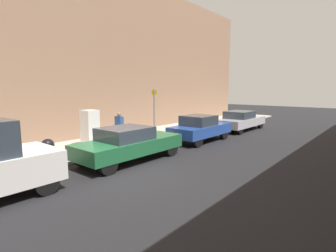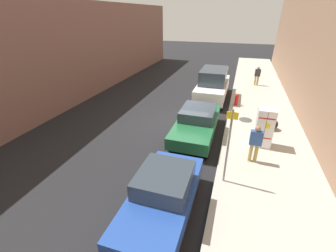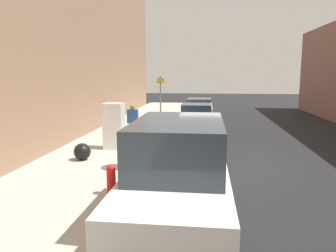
{
  "view_description": "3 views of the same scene",
  "coord_description": "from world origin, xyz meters",
  "px_view_note": "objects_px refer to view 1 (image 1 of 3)",
  "views": [
    {
      "loc": [
        6.96,
        -5.9,
        2.93
      ],
      "look_at": [
        -1.03,
        3.62,
        1.15
      ],
      "focal_mm": 28.0,
      "sensor_mm": 36.0,
      "label": 1
    },
    {
      "loc": [
        -2.62,
        11.02,
        5.56
      ],
      "look_at": [
        -0.21,
        3.46,
        1.56
      ],
      "focal_mm": 24.0,
      "sensor_mm": 36.0,
      "label": 2
    },
    {
      "loc": [
        -0.4,
        -11.0,
        3.04
      ],
      "look_at": [
        -1.84,
        1.02,
        1.1
      ],
      "focal_mm": 35.0,
      "sensor_mm": 36.0,
      "label": 3
    }
  ],
  "objects_px": {
    "trash_bag": "(48,145)",
    "parked_sedan_silver": "(240,120)",
    "parked_hatchback_blue": "(200,128)",
    "discarded_refrigerator": "(90,128)",
    "street_sign_post": "(154,112)",
    "parked_sedan_green": "(129,143)",
    "pedestrian_standing_near": "(119,125)"
  },
  "relations": [
    {
      "from": "parked_sedan_green",
      "to": "parked_sedan_silver",
      "type": "height_order",
      "value": "parked_sedan_green"
    },
    {
      "from": "trash_bag",
      "to": "parked_hatchback_blue",
      "type": "height_order",
      "value": "parked_hatchback_blue"
    },
    {
      "from": "parked_sedan_silver",
      "to": "street_sign_post",
      "type": "bearing_deg",
      "value": -102.95
    },
    {
      "from": "street_sign_post",
      "to": "pedestrian_standing_near",
      "type": "xyz_separation_m",
      "value": [
        -1.0,
        -1.59,
        -0.63
      ]
    },
    {
      "from": "pedestrian_standing_near",
      "to": "parked_sedan_green",
      "type": "xyz_separation_m",
      "value": [
        2.64,
        -1.7,
        -0.31
      ]
    },
    {
      "from": "pedestrian_standing_near",
      "to": "parked_sedan_green",
      "type": "bearing_deg",
      "value": 19.24
    },
    {
      "from": "street_sign_post",
      "to": "parked_sedan_green",
      "type": "distance_m",
      "value": 3.79
    },
    {
      "from": "street_sign_post",
      "to": "trash_bag",
      "type": "distance_m",
      "value": 5.43
    },
    {
      "from": "parked_sedan_green",
      "to": "parked_hatchback_blue",
      "type": "xyz_separation_m",
      "value": [
        -0.0,
        5.25,
        0.02
      ]
    },
    {
      "from": "parked_sedan_silver",
      "to": "parked_hatchback_blue",
      "type": "bearing_deg",
      "value": -90.0
    },
    {
      "from": "street_sign_post",
      "to": "parked_sedan_silver",
      "type": "height_order",
      "value": "street_sign_post"
    },
    {
      "from": "discarded_refrigerator",
      "to": "pedestrian_standing_near",
      "type": "bearing_deg",
      "value": 74.32
    },
    {
      "from": "trash_bag",
      "to": "pedestrian_standing_near",
      "type": "xyz_separation_m",
      "value": [
        1.01,
        3.29,
        0.63
      ]
    },
    {
      "from": "pedestrian_standing_near",
      "to": "parked_sedan_silver",
      "type": "xyz_separation_m",
      "value": [
        2.64,
        8.75,
        -0.34
      ]
    },
    {
      "from": "discarded_refrigerator",
      "to": "parked_sedan_silver",
      "type": "bearing_deg",
      "value": 73.35
    },
    {
      "from": "trash_bag",
      "to": "parked_hatchback_blue",
      "type": "distance_m",
      "value": 7.77
    },
    {
      "from": "parked_sedan_silver",
      "to": "discarded_refrigerator",
      "type": "bearing_deg",
      "value": -106.65
    },
    {
      "from": "trash_bag",
      "to": "parked_hatchback_blue",
      "type": "relative_size",
      "value": 0.14
    },
    {
      "from": "trash_bag",
      "to": "parked_sedan_silver",
      "type": "distance_m",
      "value": 12.59
    },
    {
      "from": "parked_sedan_green",
      "to": "parked_hatchback_blue",
      "type": "height_order",
      "value": "parked_hatchback_blue"
    },
    {
      "from": "parked_sedan_green",
      "to": "parked_sedan_silver",
      "type": "bearing_deg",
      "value": 90.0
    },
    {
      "from": "parked_sedan_green",
      "to": "parked_hatchback_blue",
      "type": "distance_m",
      "value": 5.25
    },
    {
      "from": "pedestrian_standing_near",
      "to": "parked_hatchback_blue",
      "type": "bearing_deg",
      "value": 105.31
    },
    {
      "from": "pedestrian_standing_near",
      "to": "parked_sedan_green",
      "type": "distance_m",
      "value": 3.16
    },
    {
      "from": "discarded_refrigerator",
      "to": "parked_sedan_green",
      "type": "xyz_separation_m",
      "value": [
        3.05,
        -0.23,
        -0.28
      ]
    },
    {
      "from": "parked_sedan_green",
      "to": "pedestrian_standing_near",
      "type": "bearing_deg",
      "value": 147.3
    },
    {
      "from": "discarded_refrigerator",
      "to": "street_sign_post",
      "type": "relative_size",
      "value": 0.64
    },
    {
      "from": "discarded_refrigerator",
      "to": "pedestrian_standing_near",
      "type": "relative_size",
      "value": 1.11
    },
    {
      "from": "parked_sedan_green",
      "to": "parked_sedan_silver",
      "type": "relative_size",
      "value": 0.98
    },
    {
      "from": "street_sign_post",
      "to": "trash_bag",
      "type": "bearing_deg",
      "value": -112.37
    },
    {
      "from": "discarded_refrigerator",
      "to": "street_sign_post",
      "type": "xyz_separation_m",
      "value": [
        1.41,
        3.05,
        0.66
      ]
    },
    {
      "from": "pedestrian_standing_near",
      "to": "trash_bag",
      "type": "bearing_deg",
      "value": -55.13
    }
  ]
}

